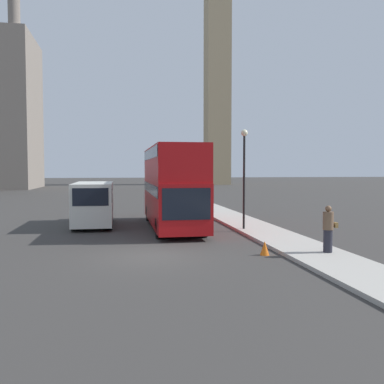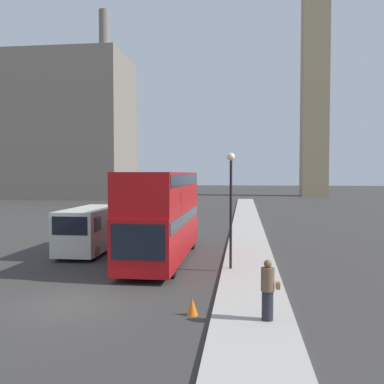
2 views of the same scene
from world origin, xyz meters
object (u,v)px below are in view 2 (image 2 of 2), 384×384
Objects in this scene: white_van at (90,229)px; street_lamp at (231,192)px; clock_tower at (316,18)px; pedestrian at (268,290)px; red_double_decker_bus at (162,212)px; parked_sedan at (163,208)px.

street_lamp is (8.05, -3.66, 2.30)m from white_van.
clock_tower reaches higher than pedestrian.
white_van is 9.14m from street_lamp.
street_lamp is at bearing -24.43° from white_van.
clock_tower is 38.25× the size of pedestrian.
clock_tower reaches higher than white_van.
white_van is at bearing -109.17° from clock_tower.
street_lamp is at bearing 100.84° from pedestrian.
red_double_decker_bus is at bearing -19.38° from white_van.
parked_sedan is at bearing 91.12° from white_van.
white_van is at bearing 131.75° from pedestrian.
pedestrian is at bearing -79.16° from street_lamp.
white_van is (-22.56, -64.89, -33.94)m from clock_tower.
red_double_decker_bus is 26.51m from parked_sedan.
clock_tower is at bearing 74.77° from red_double_decker_bus.
parked_sedan is (-9.84, 34.90, -0.40)m from pedestrian.
white_van is 24.43m from parked_sedan.
pedestrian is 36.26m from parked_sedan.
red_double_decker_bus is 2.29× the size of parked_sedan.
white_van reaches higher than parked_sedan.
pedestrian is at bearing -74.26° from parked_sedan.
white_van is 1.32× the size of parked_sedan.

